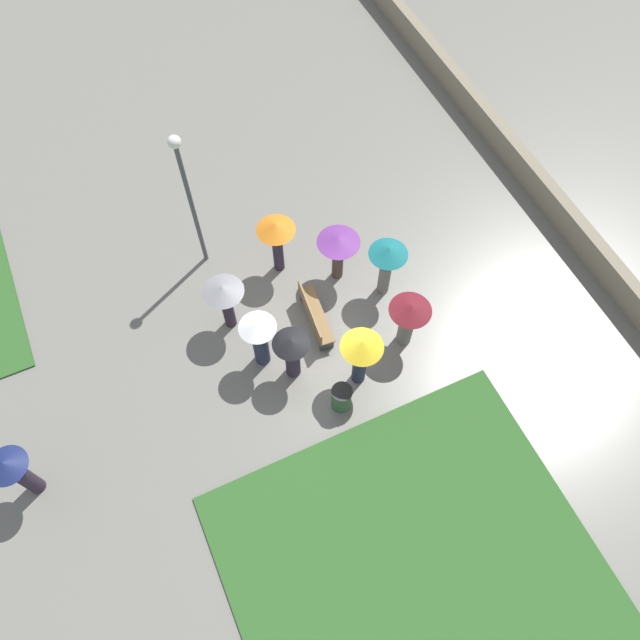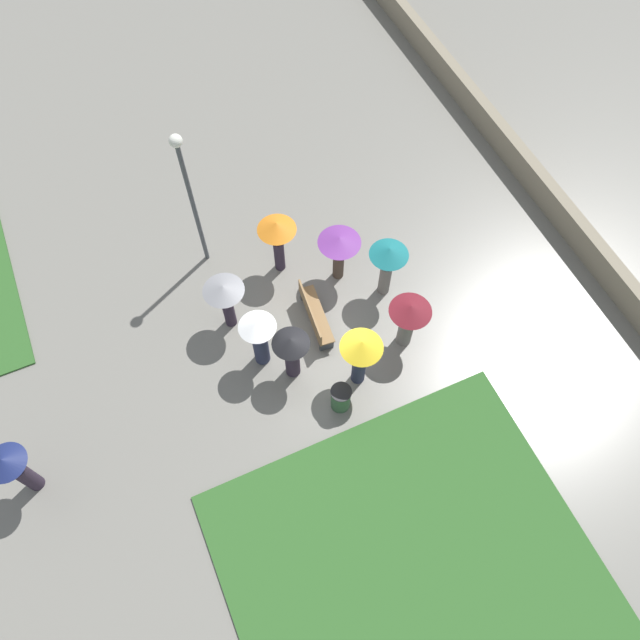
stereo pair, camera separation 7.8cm
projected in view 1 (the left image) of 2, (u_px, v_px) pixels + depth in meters
The scene contains 15 objects.
ground_plane at pixel (311, 341), 16.62m from camera, with size 90.00×90.00×0.00m, color slate.
lawn_patch_near at pixel (417, 574), 13.75m from camera, with size 7.24×7.93×0.06m.
parapet_wall at pixel (573, 227), 17.92m from camera, with size 45.00×0.35×0.88m.
park_bench at pixel (314, 315), 16.46m from camera, with size 1.87×0.59×0.90m.
lamp_post at pixel (187, 188), 15.31m from camera, with size 0.32×0.32×4.70m.
trash_bin at pixel (341, 398), 15.37m from camera, with size 0.53×0.53×0.84m.
crowd_person_yellow at pixel (361, 352), 14.81m from camera, with size 1.04×1.04×2.03m.
crowd_person_white at pixel (259, 337), 15.27m from camera, with size 0.93×0.93×1.96m.
crowd_person_teal at pixel (387, 260), 16.14m from camera, with size 1.03×1.03×1.97m.
crowd_person_maroon at pixel (409, 316), 15.55m from camera, with size 1.08×1.08×1.78m.
crowd_person_black at pixel (292, 351), 15.18m from camera, with size 0.93×0.93×1.78m.
crowd_person_grey at pixel (225, 297), 15.72m from camera, with size 1.06×1.06×1.82m.
crowd_person_purple at pixel (338, 247), 16.47m from camera, with size 1.16×1.16×1.75m.
crowd_person_orange at pixel (276, 234), 16.43m from camera, with size 1.05×1.05×2.00m.
lone_walker_mid_plaza at pixel (16, 471), 13.60m from camera, with size 0.92×0.92×1.95m.
Camera 1 is at (-7.03, 2.95, 14.78)m, focal length 35.00 mm.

